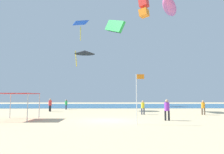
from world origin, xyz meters
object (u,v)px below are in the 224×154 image
at_px(banner_flag, 137,94).
at_px(kite_inflatable_pink, 170,7).
at_px(kite_diamond_blue, 81,24).
at_px(kite_delta_black, 85,52).
at_px(person_far_shore, 167,108).
at_px(person_rightmost, 66,104).
at_px(kite_parafoil_green, 115,26).
at_px(person_near_tent, 143,106).
at_px(canopy_tent, 19,95).
at_px(person_leftmost, 50,104).
at_px(person_central, 203,106).
at_px(kite_box_red, 144,8).

distance_m(banner_flag, kite_inflatable_pink, 28.32).
xyz_separation_m(kite_diamond_blue, kite_delta_black, (2.56, -14.09, -9.25)).
bearing_deg(person_far_shore, person_rightmost, 117.87).
distance_m(kite_parafoil_green, kite_diamond_blue, 18.57).
distance_m(person_near_tent, person_far_shore, 6.06).
height_order(person_far_shore, banner_flag, banner_flag).
relative_size(kite_parafoil_green, kite_delta_black, 1.49).
distance_m(kite_parafoil_green, kite_delta_black, 5.83).
bearing_deg(banner_flag, person_rightmost, 115.89).
relative_size(person_rightmost, kite_inflatable_pink, 0.20).
height_order(canopy_tent, kite_parafoil_green, kite_parafoil_green).
bearing_deg(kite_inflatable_pink, person_near_tent, -3.24).
relative_size(person_near_tent, person_rightmost, 1.00).
relative_size(person_leftmost, kite_delta_black, 0.55).
relative_size(canopy_tent, kite_parafoil_green, 0.63).
height_order(kite_diamond_blue, kite_delta_black, kite_diamond_blue).
height_order(person_rightmost, kite_diamond_blue, kite_diamond_blue).
relative_size(banner_flag, kite_delta_black, 1.15).
bearing_deg(person_central, canopy_tent, -114.24).
height_order(person_near_tent, kite_parafoil_green, kite_parafoil_green).
xyz_separation_m(person_near_tent, kite_delta_black, (-7.42, 6.82, 7.61)).
distance_m(canopy_tent, banner_flag, 10.49).
distance_m(person_near_tent, person_central, 6.67).
distance_m(person_central, kite_box_red, 14.04).
bearing_deg(kite_parafoil_green, kite_delta_black, -139.15).
bearing_deg(banner_flag, person_far_shore, 42.15).
bearing_deg(person_rightmost, canopy_tent, -178.84).
relative_size(banner_flag, kite_box_red, 1.59).
bearing_deg(person_far_shore, person_central, 35.51).
xyz_separation_m(banner_flag, kite_delta_black, (-5.65, 15.37, 6.33)).
distance_m(kite_parafoil_green, kite_inflatable_pink, 14.66).
xyz_separation_m(person_near_tent, person_rightmost, (-10.53, 9.51, -0.00)).
height_order(person_near_tent, kite_delta_black, kite_delta_black).
distance_m(banner_flag, kite_parafoil_green, 16.46).
distance_m(person_central, kite_inflatable_pink, 21.96).
xyz_separation_m(person_far_shore, kite_box_red, (-0.45, 8.15, 12.30)).
height_order(person_near_tent, kite_diamond_blue, kite_diamond_blue).
bearing_deg(kite_diamond_blue, kite_parafoil_green, 0.51).
bearing_deg(person_near_tent, person_far_shore, -97.23).
xyz_separation_m(canopy_tent, kite_diamond_blue, (1.78, 26.28, 15.60)).
bearing_deg(kite_parafoil_green, person_far_shore, -2.54).
xyz_separation_m(person_central, kite_inflatable_pink, (0.56, 13.48, 17.32)).
distance_m(kite_inflatable_pink, kite_box_red, 13.55).
height_order(person_near_tent, person_rightmost, person_near_tent).
relative_size(kite_inflatable_pink, kite_delta_black, 2.44).
bearing_deg(kite_box_red, person_near_tent, -163.66).
height_order(person_near_tent, person_central, person_central).
xyz_separation_m(person_leftmost, kite_box_red, (12.49, -2.93, 12.31)).
xyz_separation_m(person_far_shore, banner_flag, (-2.86, -2.59, 1.16)).
xyz_separation_m(canopy_tent, kite_box_red, (12.41, 7.56, 11.15)).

